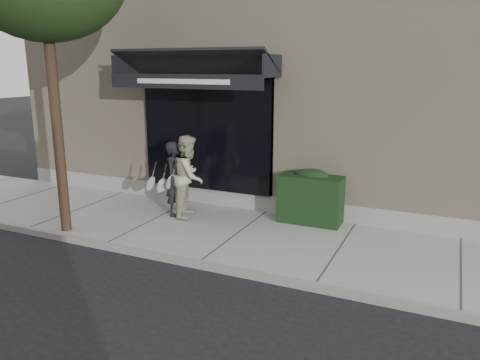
% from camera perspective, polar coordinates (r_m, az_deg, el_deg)
% --- Properties ---
extents(ground, '(80.00, 80.00, 0.00)m').
position_cam_1_polar(ground, '(9.33, -0.20, -7.10)').
color(ground, black).
rests_on(ground, ground).
extents(sidewalk, '(20.00, 3.00, 0.12)m').
position_cam_1_polar(sidewalk, '(9.31, -0.20, -6.76)').
color(sidewalk, '#A5A59F').
rests_on(sidewalk, ground).
extents(curb, '(20.00, 0.10, 0.14)m').
position_cam_1_polar(curb, '(8.03, -4.93, -10.20)').
color(curb, gray).
rests_on(curb, ground).
extents(building_facade, '(14.30, 8.04, 5.64)m').
position_cam_1_polar(building_facade, '(13.39, 8.88, 11.10)').
color(building_facade, '#C2AE94').
rests_on(building_facade, ground).
extents(hedge, '(1.30, 0.70, 1.14)m').
position_cam_1_polar(hedge, '(9.88, 8.68, -2.05)').
color(hedge, black).
rests_on(hedge, sidewalk).
extents(pedestrian_front, '(0.73, 0.83, 1.63)m').
position_cam_1_polar(pedestrian_front, '(10.25, -7.88, 0.15)').
color(pedestrian_front, black).
rests_on(pedestrian_front, sidewalk).
extents(pedestrian_back, '(0.89, 1.02, 1.78)m').
position_cam_1_polar(pedestrian_back, '(10.12, -6.27, 0.48)').
color(pedestrian_back, '#BEB598').
rests_on(pedestrian_back, sidewalk).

